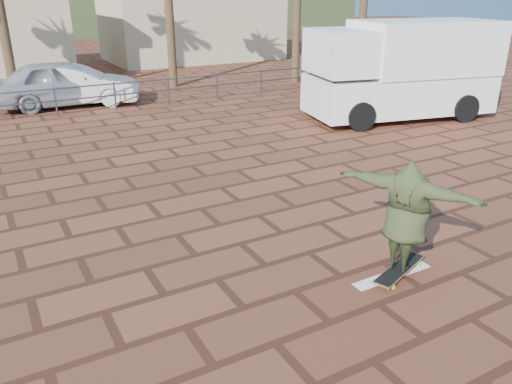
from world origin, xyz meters
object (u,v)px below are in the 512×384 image
Objects in this scene: car_silver at (64,83)px; skateboarder at (406,216)px; longboard at (400,269)px; campervan at (402,68)px; car_white at (76,85)px.

skateboarder is at bearing -171.56° from car_silver.
longboard is 10.54m from campervan.
car_white is at bearing -16.51° from skateboarder.
skateboarder is (-0.00, 0.00, 0.88)m from longboard.
car_white is (-9.03, 7.32, -0.91)m from campervan.
car_silver is 0.43m from car_white.
campervan is 11.66m from car_white.
longboard is at bearing 177.15° from skateboarder.
car_silver reaches higher than longboard.
skateboarder reaches higher than car_white.
car_silver is at bearing 78.35° from longboard.
car_silver is (-2.20, 14.92, 0.75)m from longboard.
skateboarder is at bearing 90.53° from longboard.
car_white is at bearing 76.88° from longboard.
campervan is 12.02m from car_silver.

